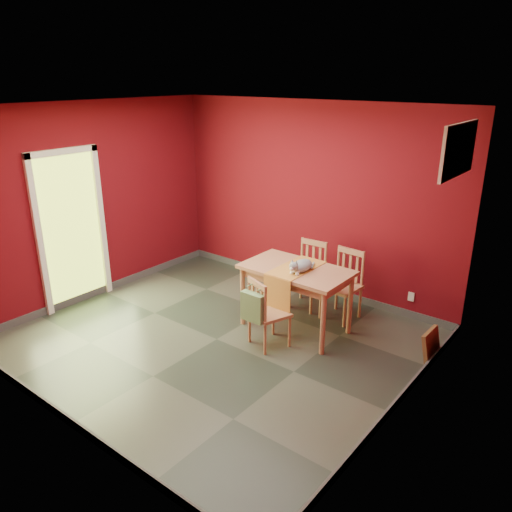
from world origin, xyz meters
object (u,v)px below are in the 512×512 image
Objects in this scene: chair_far_left at (308,274)px; tote_bag at (253,307)px; picture_frame at (431,346)px; dining_table at (296,276)px; cat at (302,264)px; chair_near at (267,312)px; chair_far_right at (343,284)px.

chair_far_left is 2.23× the size of tote_bag.
tote_bag is at bearing -147.61° from picture_frame.
dining_table is 0.23m from cat.
picture_frame is at bearing -2.39° from cat.
picture_frame is at bearing 10.97° from dining_table.
picture_frame is (1.86, -0.36, -0.28)m from chair_far_left.
chair_near is 0.24m from tote_bag.
chair_near is at bearing 77.71° from tote_bag.
tote_bag is (-0.38, -1.40, 0.09)m from chair_far_right.
dining_table is 1.72m from picture_frame.
dining_table is at bearing 87.00° from chair_near.
chair_near is at bearing -79.82° from chair_far_left.
cat reaches higher than tote_bag.
cat is 1.07× the size of picture_frame.
dining_table is 1.43× the size of chair_far_right.
chair_far_left is 1.07× the size of chair_near.
tote_bag is 0.81m from cat.
dining_table is 0.77m from tote_bag.
chair_far_right is at bearing 58.21° from cat.
chair_far_right is at bearing 64.72° from dining_table.
chair_far_left reaches higher than tote_bag.
chair_far_right is at bearing 74.43° from chair_near.
chair_far_left is 1.91m from picture_frame.
cat is at bearing -24.02° from dining_table.
tote_bag is 2.03m from picture_frame.
chair_near is (0.22, -1.22, -0.03)m from chair_far_left.
cat is (0.18, 0.71, 0.35)m from tote_bag.
chair_far_right reaches higher than chair_far_left.
cat is (0.14, 0.51, 0.48)m from chair_near.
chair_far_right is 1.08× the size of chair_near.
chair_far_left is 1.44m from tote_bag.
chair_near is at bearing -105.57° from chair_far_right.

